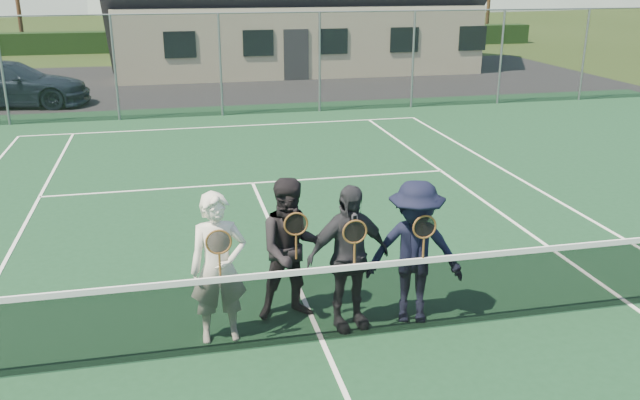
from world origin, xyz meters
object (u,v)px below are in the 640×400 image
(player_a, at_px, (219,268))
(player_d, at_px, (415,252))
(player_c, at_px, (348,258))
(player_b, at_px, (292,249))
(tennis_net, at_px, (322,301))
(car_c, at_px, (10,84))

(player_a, distance_m, player_d, 2.35)
(player_a, height_order, player_c, same)
(player_b, bearing_deg, player_a, -158.63)
(player_b, distance_m, player_c, 0.72)
(tennis_net, xyz_separation_m, player_d, (1.21, 0.27, 0.38))
(player_d, bearing_deg, car_c, 115.31)
(tennis_net, distance_m, player_c, 0.62)
(tennis_net, relative_size, player_a, 6.49)
(player_a, bearing_deg, tennis_net, -16.10)
(tennis_net, distance_m, player_b, 0.82)
(player_c, distance_m, player_d, 0.82)
(car_c, height_order, player_d, player_d)
(player_b, relative_size, player_d, 1.00)
(tennis_net, bearing_deg, player_c, 37.67)
(player_a, distance_m, player_c, 1.52)
(player_b, relative_size, player_c, 1.00)
(player_a, relative_size, player_c, 1.00)
(car_c, distance_m, player_a, 17.15)
(player_c, xyz_separation_m, player_d, (0.82, -0.03, -0.00))
(tennis_net, height_order, player_b, player_b)
(car_c, relative_size, player_d, 2.73)
(tennis_net, bearing_deg, player_b, 107.39)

